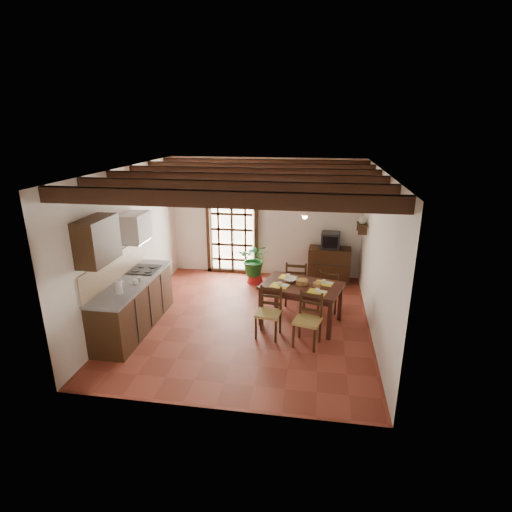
% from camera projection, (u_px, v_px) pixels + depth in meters
% --- Properties ---
extents(ground_plane, '(5.00, 5.00, 0.00)m').
position_uv_depth(ground_plane, '(248.00, 320.00, 7.55)').
color(ground_plane, maroon).
extents(room_shell, '(4.52, 5.02, 2.81)m').
position_uv_depth(room_shell, '(247.00, 227.00, 6.97)').
color(room_shell, silver).
rests_on(room_shell, ground_plane).
extents(ceiling_beams, '(4.50, 4.34, 0.20)m').
position_uv_depth(ceiling_beams, '(246.00, 176.00, 6.69)').
color(ceiling_beams, black).
rests_on(ceiling_beams, room_shell).
extents(french_door, '(1.26, 0.11, 2.32)m').
position_uv_depth(french_door, '(232.00, 226.00, 9.58)').
color(french_door, white).
rests_on(french_door, ground_plane).
extents(kitchen_counter, '(0.64, 2.25, 1.38)m').
position_uv_depth(kitchen_counter, '(134.00, 304.00, 7.12)').
color(kitchen_counter, black).
rests_on(kitchen_counter, ground_plane).
extents(upper_cabinet, '(0.35, 0.80, 0.70)m').
position_uv_depth(upper_cabinet, '(97.00, 241.00, 6.05)').
color(upper_cabinet, black).
rests_on(upper_cabinet, room_shell).
extents(range_hood, '(0.38, 0.60, 0.54)m').
position_uv_depth(range_hood, '(135.00, 228.00, 7.25)').
color(range_hood, white).
rests_on(range_hood, room_shell).
extents(counter_items, '(0.50, 1.43, 0.25)m').
position_uv_depth(counter_items, '(133.00, 277.00, 7.05)').
color(counter_items, black).
rests_on(counter_items, kitchen_counter).
extents(dining_table, '(1.59, 1.24, 0.76)m').
position_uv_depth(dining_table, '(302.00, 289.00, 7.26)').
color(dining_table, '#361911').
rests_on(dining_table, ground_plane).
extents(chair_near_left, '(0.46, 0.44, 0.88)m').
position_uv_depth(chair_near_left, '(269.00, 321.00, 6.91)').
color(chair_near_left, '#AA9148').
rests_on(chair_near_left, ground_plane).
extents(chair_near_right, '(0.51, 0.49, 0.91)m').
position_uv_depth(chair_near_right, '(307.00, 329.00, 6.63)').
color(chair_near_right, '#AA9148').
rests_on(chair_near_right, ground_plane).
extents(chair_far_left, '(0.44, 0.42, 0.95)m').
position_uv_depth(chair_far_left, '(296.00, 290.00, 8.13)').
color(chair_far_left, '#AA9148').
rests_on(chair_far_left, ground_plane).
extents(chair_far_right, '(0.49, 0.48, 0.86)m').
position_uv_depth(chair_far_right, '(329.00, 298.00, 7.87)').
color(chair_far_right, '#AA9148').
rests_on(chair_far_right, ground_plane).
extents(table_setting, '(1.02, 0.68, 0.09)m').
position_uv_depth(table_setting, '(302.00, 283.00, 7.22)').
color(table_setting, yellow).
rests_on(table_setting, dining_table).
extents(table_bowl, '(0.28, 0.28, 0.05)m').
position_uv_depth(table_bowl, '(290.00, 280.00, 7.37)').
color(table_bowl, white).
rests_on(table_bowl, dining_table).
extents(sideboard, '(0.98, 0.48, 0.81)m').
position_uv_depth(sideboard, '(329.00, 265.00, 9.28)').
color(sideboard, black).
rests_on(sideboard, ground_plane).
extents(crt_tv, '(0.44, 0.41, 0.36)m').
position_uv_depth(crt_tv, '(331.00, 240.00, 9.09)').
color(crt_tv, black).
rests_on(crt_tv, sideboard).
extents(fuse_box, '(0.25, 0.03, 0.32)m').
position_uv_depth(fuse_box, '(331.00, 205.00, 9.10)').
color(fuse_box, white).
rests_on(fuse_box, room_shell).
extents(plant_pot, '(0.38, 0.38, 0.23)m').
position_uv_depth(plant_pot, '(255.00, 278.00, 9.29)').
color(plant_pot, maroon).
rests_on(plant_pot, ground_plane).
extents(potted_plant, '(1.84, 1.58, 2.04)m').
position_uv_depth(potted_plant, '(255.00, 259.00, 9.14)').
color(potted_plant, '#144C19').
rests_on(potted_plant, ground_plane).
extents(wall_shelf, '(0.20, 0.42, 0.20)m').
position_uv_depth(wall_shelf, '(362.00, 226.00, 8.26)').
color(wall_shelf, black).
rests_on(wall_shelf, room_shell).
extents(shelf_vase, '(0.15, 0.15, 0.15)m').
position_uv_depth(shelf_vase, '(363.00, 220.00, 8.21)').
color(shelf_vase, '#B2BFB2').
rests_on(shelf_vase, wall_shelf).
extents(shelf_flowers, '(0.14, 0.14, 0.36)m').
position_uv_depth(shelf_flowers, '(364.00, 210.00, 8.15)').
color(shelf_flowers, yellow).
rests_on(shelf_flowers, shelf_vase).
extents(framed_picture, '(0.03, 0.32, 0.32)m').
position_uv_depth(framed_picture, '(369.00, 200.00, 8.07)').
color(framed_picture, brown).
rests_on(framed_picture, room_shell).
extents(pendant_lamp, '(0.36, 0.36, 0.84)m').
position_uv_depth(pendant_lamp, '(305.00, 212.00, 6.91)').
color(pendant_lamp, black).
rests_on(pendant_lamp, room_shell).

